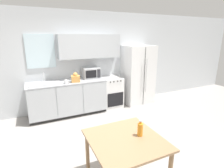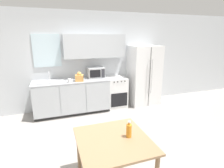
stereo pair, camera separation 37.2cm
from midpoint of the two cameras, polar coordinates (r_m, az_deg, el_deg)
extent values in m
plane|color=gray|center=(3.62, 0.41, -18.87)|extent=(12.00, 12.00, 0.00)
cube|color=silver|center=(5.01, -7.38, 7.40)|extent=(12.00, 0.06, 2.70)
cube|color=silver|center=(4.84, -18.46, 10.27)|extent=(0.69, 0.04, 0.84)
cube|color=#B2B7BC|center=(4.86, -3.46, 12.25)|extent=(1.67, 0.32, 0.62)
cube|color=#333333|center=(4.99, -10.60, -8.45)|extent=(1.95, 0.60, 0.08)
cube|color=#B2B7BC|center=(4.81, -10.81, -3.80)|extent=(1.95, 0.66, 0.80)
cube|color=#B2B7BC|center=(4.46, -18.47, -5.92)|extent=(0.63, 0.01, 0.78)
cube|color=#B2B7BC|center=(4.49, -10.17, -5.15)|extent=(0.63, 0.01, 0.78)
cube|color=#B2B7BC|center=(4.63, -2.20, -4.30)|extent=(0.63, 0.01, 0.78)
cube|color=#9EA0A5|center=(4.69, -11.06, 0.98)|extent=(1.97, 0.68, 0.03)
cube|color=white|center=(5.15, 3.22, -2.66)|extent=(0.56, 0.62, 0.89)
cube|color=black|center=(4.92, 4.58, -5.21)|extent=(0.48, 0.01, 0.39)
cylinder|color=#262626|center=(4.69, 2.99, 0.57)|extent=(0.03, 0.02, 0.03)
cylinder|color=#262626|center=(4.73, 4.12, 0.67)|extent=(0.03, 0.02, 0.03)
cylinder|color=#262626|center=(4.77, 5.36, 0.78)|extent=(0.03, 0.02, 0.03)
cylinder|color=#262626|center=(4.82, 6.45, 0.87)|extent=(0.03, 0.02, 0.03)
cube|color=white|center=(5.41, 12.34, 2.73)|extent=(0.88, 0.67, 1.77)
cube|color=#3F3F3F|center=(5.13, 14.26, 1.93)|extent=(0.01, 0.01, 1.71)
cylinder|color=silver|center=(5.07, 13.97, 2.21)|extent=(0.02, 0.02, 0.97)
cylinder|color=silver|center=(5.13, 14.92, 2.29)|extent=(0.02, 0.02, 0.97)
cube|color=#B7BABC|center=(4.65, -17.60, 0.70)|extent=(0.73, 0.41, 0.02)
cylinder|color=silver|center=(4.78, -17.78, 2.57)|extent=(0.02, 0.02, 0.22)
cylinder|color=silver|center=(4.69, -17.86, 3.59)|extent=(0.02, 0.14, 0.02)
cube|color=#B7BABC|center=(4.91, -3.19, 3.80)|extent=(0.46, 0.34, 0.29)
cube|color=black|center=(4.73, -3.26, 3.35)|extent=(0.29, 0.01, 0.21)
cube|color=#2D2D33|center=(4.80, -0.71, 3.53)|extent=(0.09, 0.01, 0.23)
cylinder|color=white|center=(4.46, -11.39, 1.07)|extent=(0.08, 0.08, 0.10)
torus|color=white|center=(4.47, -10.59, 1.20)|extent=(0.02, 0.07, 0.07)
cube|color=#DB994C|center=(4.56, -8.34, 1.94)|extent=(0.23, 0.21, 0.16)
sphere|color=#DB994C|center=(4.54, -8.39, 3.26)|extent=(0.13, 0.13, 0.11)
cube|color=#997551|center=(2.42, 5.11, -17.93)|extent=(0.94, 0.96, 0.03)
cylinder|color=#997551|center=(2.85, -6.88, -21.04)|extent=(0.06, 0.06, 0.70)
cylinder|color=#997551|center=(3.09, 8.94, -18.00)|extent=(0.06, 0.06, 0.70)
cylinder|color=orange|center=(2.44, 10.06, -14.95)|extent=(0.07, 0.07, 0.18)
cylinder|color=orange|center=(2.39, 10.19, -12.74)|extent=(0.03, 0.03, 0.03)
cylinder|color=white|center=(2.37, 10.22, -12.18)|extent=(0.04, 0.04, 0.02)
camera|label=1|loc=(0.19, -87.14, 0.79)|focal=28.00mm
camera|label=2|loc=(0.19, 92.86, -0.79)|focal=28.00mm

